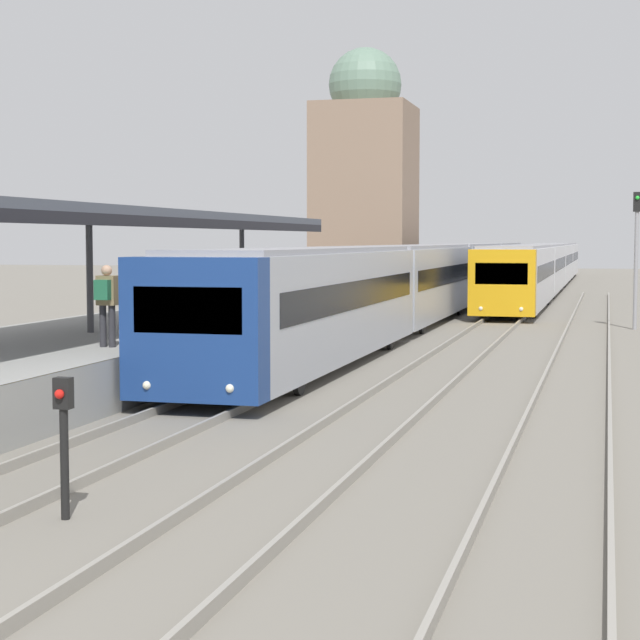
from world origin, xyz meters
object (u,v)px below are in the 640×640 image
object	(u,v)px
signal_post_near	(64,431)
signal_mast_far	(636,243)
train_near	(442,274)
person_on_platform	(106,299)
train_far	(545,264)

from	to	relation	value
signal_post_near	signal_mast_far	world-z (taller)	signal_mast_far
train_near	signal_mast_far	distance (m)	11.80
person_on_platform	signal_post_near	size ratio (longest dim) A/B	1.01
person_on_platform	train_far	world-z (taller)	train_far
train_near	signal_post_near	bearing A→B (deg)	-88.02
train_far	signal_post_near	bearing A→B (deg)	-91.91
person_on_platform	train_near	bearing A→B (deg)	84.99
train_far	signal_post_near	distance (m)	60.56
person_on_platform	signal_post_near	world-z (taller)	person_on_platform
train_near	signal_mast_far	world-z (taller)	signal_mast_far
person_on_platform	train_far	xyz separation A→B (m)	(5.82, 51.76, -0.37)
person_on_platform	signal_mast_far	distance (m)	22.92
train_near	train_far	size ratio (longest dim) A/B	1.01
train_near	train_far	xyz separation A→B (m)	(3.31, 23.21, -0.02)
train_near	train_far	bearing A→B (deg)	81.88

